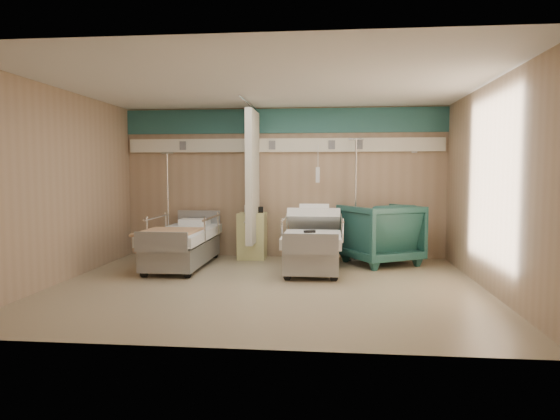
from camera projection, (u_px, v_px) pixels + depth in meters
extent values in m
cube|color=gray|center=(267.00, 286.00, 7.00)|extent=(6.00, 5.00, 0.00)
cube|color=tan|center=(283.00, 183.00, 9.38)|extent=(6.00, 0.04, 2.80)
cube|color=tan|center=(231.00, 195.00, 4.42)|extent=(6.00, 0.04, 2.80)
cube|color=tan|center=(61.00, 186.00, 7.20)|extent=(0.04, 5.00, 2.80)
cube|color=tan|center=(491.00, 187.00, 6.60)|extent=(0.04, 5.00, 2.80)
cube|color=silver|center=(266.00, 84.00, 6.79)|extent=(6.00, 5.00, 0.04)
cube|color=#2A6261|center=(283.00, 121.00, 9.27)|extent=(6.00, 0.04, 0.45)
cube|color=white|center=(283.00, 145.00, 9.27)|extent=(5.88, 0.08, 0.25)
cylinder|color=silver|center=(249.00, 103.00, 8.43)|extent=(0.03, 1.80, 0.03)
cube|color=beige|center=(253.00, 177.00, 8.87)|extent=(0.12, 0.90, 2.35)
cube|color=#DEDB8A|center=(252.00, 236.00, 9.21)|extent=(0.50, 0.48, 0.85)
imported|color=#1C4841|center=(380.00, 234.00, 8.67)|extent=(1.56, 1.57, 1.06)
cube|color=white|center=(379.00, 202.00, 8.57)|extent=(0.76, 0.72, 0.07)
cylinder|color=silver|center=(355.00, 259.00, 9.11)|extent=(0.39, 0.39, 0.03)
cylinder|color=silver|center=(356.00, 200.00, 9.03)|extent=(0.04, 0.04, 2.19)
cylinder|color=silver|center=(356.00, 139.00, 8.94)|extent=(0.26, 0.03, 0.03)
cylinder|color=silver|center=(169.00, 258.00, 9.20)|extent=(0.35, 0.35, 0.03)
cylinder|color=silver|center=(168.00, 207.00, 9.13)|extent=(0.03, 0.03, 1.94)
cylinder|color=silver|center=(167.00, 153.00, 9.05)|extent=(0.23, 0.03, 0.03)
cube|color=black|center=(310.00, 232.00, 7.98)|extent=(0.19, 0.14, 0.04)
cube|color=tan|center=(168.00, 232.00, 7.95)|extent=(0.87, 1.09, 0.04)
cube|color=black|center=(258.00, 210.00, 9.24)|extent=(0.22, 0.15, 0.11)
cylinder|color=white|center=(247.00, 209.00, 9.21)|extent=(0.12, 0.12, 0.15)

